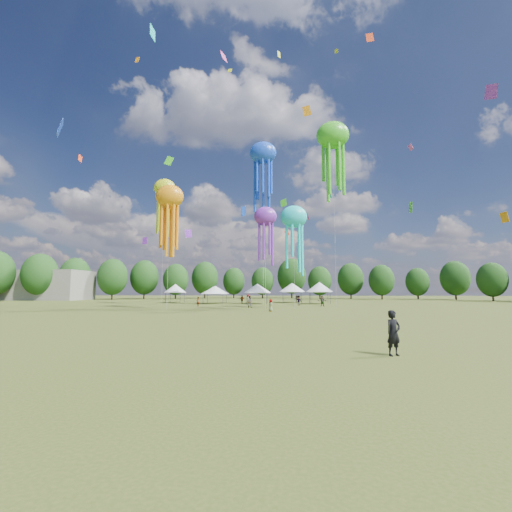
{
  "coord_description": "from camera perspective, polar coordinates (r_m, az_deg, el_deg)",
  "views": [
    {
      "loc": [
        2.6,
        -18.0,
        2.74
      ],
      "look_at": [
        -0.15,
        15.0,
        6.0
      ],
      "focal_mm": 24.2,
      "sensor_mm": 36.0,
      "label": 1
    }
  ],
  "objects": [
    {
      "name": "show_kites",
      "position": [
        58.12,
        1.41,
        12.14
      ],
      "size": [
        35.55,
        17.87,
        31.48
      ],
      "color": "orange",
      "rests_on": "ground"
    },
    {
      "name": "spectator_near",
      "position": [
        53.63,
        -1.08,
        -7.59
      ],
      "size": [
        0.96,
        0.79,
        1.8
      ],
      "primitive_type": "imported",
      "rotation": [
        0.0,
        0.0,
        3.01
      ],
      "color": "gray",
      "rests_on": "ground"
    },
    {
      "name": "observer_main",
      "position": [
        15.9,
        21.78,
        -11.72
      ],
      "size": [
        0.82,
        0.71,
        1.88
      ],
      "primitive_type": "imported",
      "rotation": [
        0.0,
        0.0,
        0.46
      ],
      "color": "black",
      "rests_on": "ground"
    },
    {
      "name": "treeline",
      "position": [
        80.86,
        0.18,
        -2.93
      ],
      "size": [
        201.57,
        95.24,
        13.43
      ],
      "color": "#38281C",
      "rests_on": "ground"
    },
    {
      "name": "small_kites",
      "position": [
        66.41,
        2.25,
        17.82
      ],
      "size": [
        71.33,
        55.15,
        46.19
      ],
      "color": "orange",
      "rests_on": "ground"
    },
    {
      "name": "festival_tents",
      "position": [
        71.77,
        0.24,
        -5.34
      ],
      "size": [
        35.46,
        12.2,
        4.3
      ],
      "color": "#47474C",
      "rests_on": "ground"
    },
    {
      "name": "hangar",
      "position": [
        116.9,
        -34.98,
        -3.99
      ],
      "size": [
        40.0,
        12.0,
        8.0
      ],
      "primitive_type": "cube",
      "color": "gray",
      "rests_on": "ground"
    },
    {
      "name": "spectators_far",
      "position": [
        63.17,
        4.13,
        -7.34
      ],
      "size": [
        21.9,
        31.95,
        1.74
      ],
      "color": "gray",
      "rests_on": "ground"
    },
    {
      "name": "ground",
      "position": [
        18.39,
        -3.53,
        -14.18
      ],
      "size": [
        300.0,
        300.0,
        0.0
      ],
      "primitive_type": "plane",
      "color": "#384416",
      "rests_on": "ground"
    }
  ]
}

